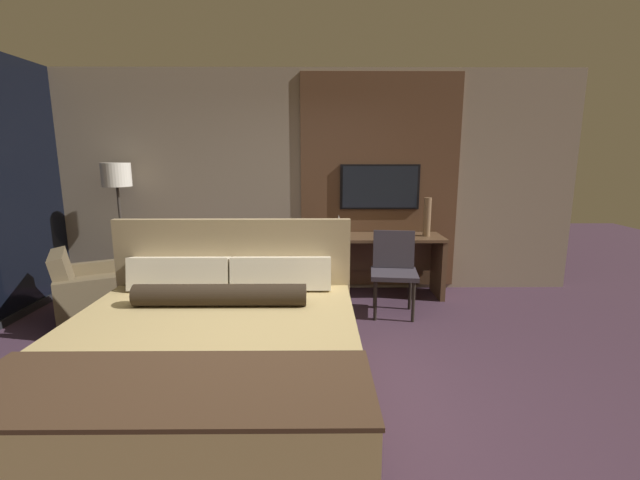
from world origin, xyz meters
The scene contains 10 objects.
ground_plane centered at (0.00, 0.00, 0.00)m, with size 16.00×16.00×0.00m, color #3D2838.
wall_back_tv_panel centered at (0.13, 2.59, 1.40)m, with size 7.20×0.09×2.80m.
bed centered at (-0.47, -0.21, 0.35)m, with size 2.07×2.15×1.20m.
desk centered at (1.08, 2.29, 0.51)m, with size 1.51×0.56×0.77m.
tv centered at (1.08, 2.52, 1.35)m, with size 1.01×0.04×0.57m.
desk_chair centered at (1.13, 1.67, 0.55)m, with size 0.55×0.55×0.92m.
armchair_by_window centered at (-2.12, 1.56, 0.25)m, with size 1.15×1.17×0.76m.
floor_lamp centered at (-2.13, 2.25, 1.39)m, with size 0.34×0.34×1.66m.
vase_tall centered at (1.63, 2.24, 1.01)m, with size 0.09×0.09×0.47m.
vase_short centered at (0.55, 2.28, 0.90)m, with size 0.12×0.12×0.26m.
Camera 1 is at (0.27, -2.93, 1.75)m, focal length 24.00 mm.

